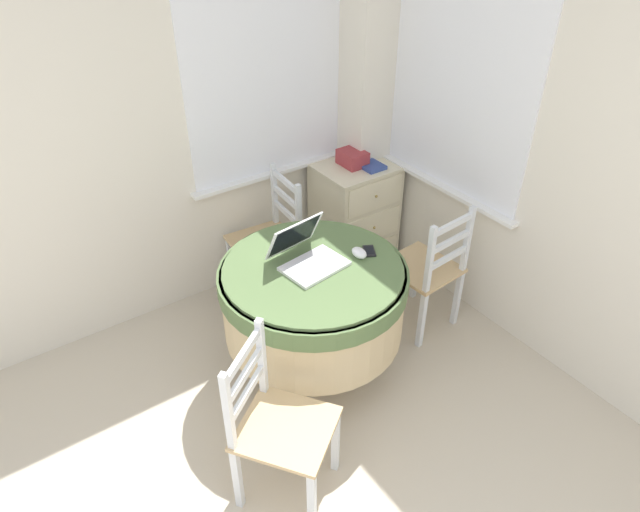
# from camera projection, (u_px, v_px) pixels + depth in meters

# --- Properties ---
(corner_room_shell) EXTENTS (4.52, 4.48, 2.55)m
(corner_room_shell) POSITION_uv_depth(u_px,v_px,m) (339.00, 156.00, 2.88)
(corner_room_shell) COLOR silver
(corner_room_shell) RESTS_ON ground_plane
(round_dining_table) EXTENTS (1.02, 1.02, 0.74)m
(round_dining_table) POSITION_uv_depth(u_px,v_px,m) (313.00, 296.00, 3.12)
(round_dining_table) COLOR #4C3D2D
(round_dining_table) RESTS_ON ground_plane
(laptop) EXTENTS (0.37, 0.37, 0.23)m
(laptop) POSITION_uv_depth(u_px,v_px,m) (307.00, 255.00, 3.01)
(laptop) COLOR white
(laptop) RESTS_ON round_dining_table
(computer_mouse) EXTENTS (0.07, 0.10, 0.05)m
(computer_mouse) POSITION_uv_depth(u_px,v_px,m) (359.00, 253.00, 3.07)
(computer_mouse) COLOR white
(computer_mouse) RESTS_ON round_dining_table
(cell_phone) EXTENTS (0.10, 0.12, 0.01)m
(cell_phone) POSITION_uv_depth(u_px,v_px,m) (369.00, 251.00, 3.12)
(cell_phone) COLOR black
(cell_phone) RESTS_ON round_dining_table
(dining_chair_near_back_window) EXTENTS (0.44, 0.42, 0.88)m
(dining_chair_near_back_window) POSITION_uv_depth(u_px,v_px,m) (269.00, 239.00, 3.79)
(dining_chair_near_back_window) COLOR tan
(dining_chair_near_back_window) RESTS_ON ground_plane
(dining_chair_near_right_window) EXTENTS (0.42, 0.44, 0.88)m
(dining_chair_near_right_window) POSITION_uv_depth(u_px,v_px,m) (427.00, 270.00, 3.51)
(dining_chair_near_right_window) COLOR tan
(dining_chair_near_right_window) RESTS_ON ground_plane
(dining_chair_camera_near) EXTENTS (0.56, 0.56, 0.88)m
(dining_chair_camera_near) POSITION_uv_depth(u_px,v_px,m) (277.00, 426.00, 2.55)
(dining_chair_camera_near) COLOR tan
(dining_chair_camera_near) RESTS_ON ground_plane
(corner_cabinet) EXTENTS (0.54, 0.48, 0.77)m
(corner_cabinet) POSITION_uv_depth(u_px,v_px,m) (354.00, 213.00, 4.16)
(corner_cabinet) COLOR beige
(corner_cabinet) RESTS_ON ground_plane
(storage_box) EXTENTS (0.15, 0.19, 0.10)m
(storage_box) POSITION_uv_depth(u_px,v_px,m) (353.00, 158.00, 3.91)
(storage_box) COLOR #9E3338
(storage_box) RESTS_ON corner_cabinet
(book_on_cabinet) EXTENTS (0.14, 0.19, 0.02)m
(book_on_cabinet) POSITION_uv_depth(u_px,v_px,m) (371.00, 165.00, 3.91)
(book_on_cabinet) COLOR #33478C
(book_on_cabinet) RESTS_ON corner_cabinet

